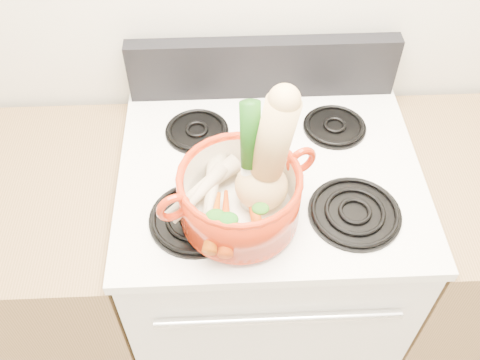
{
  "coord_description": "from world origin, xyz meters",
  "views": [
    {
      "loc": [
        -0.12,
        0.48,
        1.97
      ],
      "look_at": [
        -0.09,
        1.22,
        1.12
      ],
      "focal_mm": 40.0,
      "sensor_mm": 36.0,
      "label": 1
    }
  ],
  "objects_px": {
    "squash": "(263,156)",
    "leek": "(251,159)",
    "dutch_oven": "(240,196)",
    "stove_body": "(264,268)"
  },
  "relations": [
    {
      "from": "dutch_oven",
      "to": "squash",
      "type": "distance_m",
      "value": 0.13
    },
    {
      "from": "stove_body",
      "to": "dutch_oven",
      "type": "relative_size",
      "value": 3.33
    },
    {
      "from": "dutch_oven",
      "to": "leek",
      "type": "relative_size",
      "value": 0.96
    },
    {
      "from": "dutch_oven",
      "to": "squash",
      "type": "relative_size",
      "value": 0.89
    },
    {
      "from": "stove_body",
      "to": "dutch_oven",
      "type": "xyz_separation_m",
      "value": [
        -0.09,
        -0.16,
        0.58
      ]
    },
    {
      "from": "squash",
      "to": "leek",
      "type": "relative_size",
      "value": 1.07
    },
    {
      "from": "dutch_oven",
      "to": "leek",
      "type": "bearing_deg",
      "value": 14.53
    },
    {
      "from": "dutch_oven",
      "to": "squash",
      "type": "bearing_deg",
      "value": -5.47
    },
    {
      "from": "stove_body",
      "to": "dutch_oven",
      "type": "bearing_deg",
      "value": -117.94
    },
    {
      "from": "squash",
      "to": "leek",
      "type": "distance_m",
      "value": 0.03
    }
  ]
}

